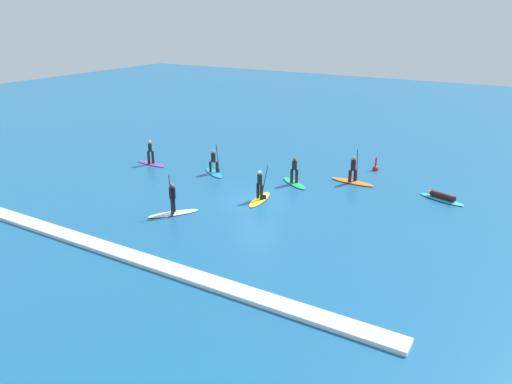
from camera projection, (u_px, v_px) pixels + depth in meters
ground_plane at (256, 200)px, 29.55m from camera, size 120.00×120.00×0.00m
surfer_on_green_board at (294, 177)px, 32.12m from camera, size 2.59×2.07×1.80m
surfer_on_orange_board at (353, 177)px, 32.38m from camera, size 3.06×1.01×2.27m
surfer_on_yellow_board at (260, 194)px, 29.34m from camera, size 1.09×2.85×2.20m
surfer_on_teal_board at (442, 198)px, 29.45m from camera, size 2.93×1.60×0.45m
surfer_on_white_board at (173, 205)px, 27.30m from camera, size 2.27×2.72×2.32m
surfer_on_blue_board at (214, 168)px, 34.24m from camera, size 2.55×2.02×2.11m
surfer_on_purple_board at (151, 158)px, 36.22m from camera, size 2.78×0.81×1.82m
marker_buoy at (375, 168)px, 34.98m from camera, size 0.42×0.42×1.04m
wave_crest at (149, 262)px, 22.01m from camera, size 23.18×0.90×0.18m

